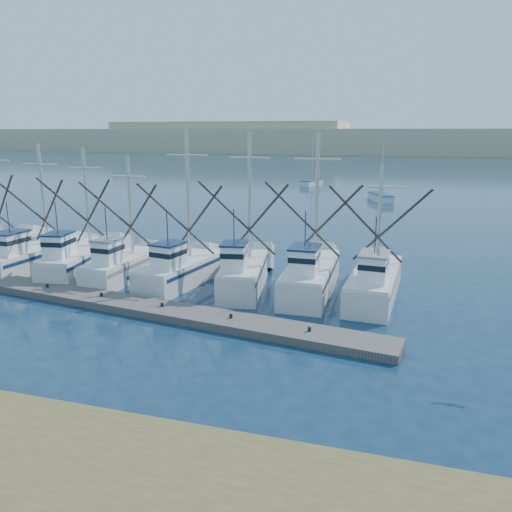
# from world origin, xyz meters

# --- Properties ---
(ground) EXTENTS (500.00, 500.00, 0.00)m
(ground) POSITION_xyz_m (0.00, 0.00, 0.00)
(ground) COLOR #0D243B
(ground) RESTS_ON ground
(floating_dock) EXTENTS (30.23, 6.20, 0.40)m
(floating_dock) POSITION_xyz_m (-9.17, 6.66, 0.20)
(floating_dock) COLOR #58534E
(floating_dock) RESTS_ON ground
(dune_ridge) EXTENTS (360.00, 60.00, 10.00)m
(dune_ridge) POSITION_xyz_m (0.00, 210.00, 5.00)
(dune_ridge) COLOR tan
(dune_ridge) RESTS_ON ground
(trawler_fleet) EXTENTS (29.40, 8.32, 9.41)m
(trawler_fleet) POSITION_xyz_m (-9.21, 11.55, 0.99)
(trawler_fleet) COLOR silver
(trawler_fleet) RESTS_ON ground
(sailboat_near) EXTENTS (3.70, 5.81, 8.10)m
(sailboat_near) POSITION_xyz_m (2.61, 53.38, 0.50)
(sailboat_near) COLOR silver
(sailboat_near) RESTS_ON ground
(sailboat_far) EXTENTS (3.30, 5.64, 8.10)m
(sailboat_far) POSITION_xyz_m (-9.81, 70.32, 0.50)
(sailboat_far) COLOR silver
(sailboat_far) RESTS_ON ground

